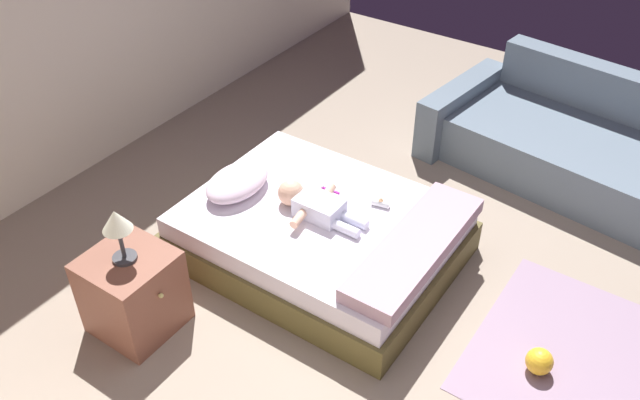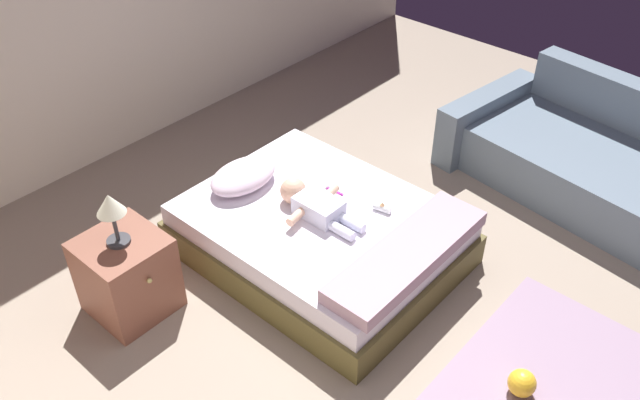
% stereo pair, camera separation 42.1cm
% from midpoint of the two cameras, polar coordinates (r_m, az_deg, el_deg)
% --- Properties ---
extents(ground_plane, '(8.00, 8.00, 0.00)m').
position_cam_midpoint_polar(ground_plane, '(4.05, 4.66, -11.34)').
color(ground_plane, gray).
extents(wall_behind_bed, '(8.00, 0.12, 2.59)m').
position_cam_midpoint_polar(wall_behind_bed, '(5.15, -25.61, 14.17)').
color(wall_behind_bed, beige).
rests_on(wall_behind_bed, ground_plane).
extents(bed, '(1.34, 1.72, 0.37)m').
position_cam_midpoint_polar(bed, '(4.39, -2.75, -3.08)').
color(bed, brown).
rests_on(bed, ground_plane).
extents(pillow, '(0.51, 0.33, 0.15)m').
position_cam_midpoint_polar(pillow, '(4.47, -9.82, 1.46)').
color(pillow, silver).
rests_on(pillow, bed).
extents(baby, '(0.48, 0.64, 0.17)m').
position_cam_midpoint_polar(baby, '(4.24, -3.53, -0.45)').
color(baby, silver).
rests_on(baby, bed).
extents(toothbrush, '(0.02, 0.15, 0.02)m').
position_cam_midpoint_polar(toothbrush, '(4.45, -1.91, 0.82)').
color(toothbrush, '#BE29AD').
rests_on(toothbrush, bed).
extents(couch, '(1.41, 2.31, 0.75)m').
position_cam_midpoint_polar(couch, '(5.43, 19.40, 4.29)').
color(couch, slate).
rests_on(couch, ground_plane).
extents(nightstand, '(0.47, 0.50, 0.53)m').
position_cam_midpoint_polar(nightstand, '(4.10, -18.65, -7.65)').
color(nightstand, brown).
rests_on(nightstand, ground_plane).
extents(lamp, '(0.17, 0.17, 0.34)m').
position_cam_midpoint_polar(lamp, '(3.77, -20.17, -2.14)').
color(lamp, '#333338').
rests_on(lamp, nightstand).
extents(rug, '(1.27, 0.97, 0.01)m').
position_cam_midpoint_polar(rug, '(4.11, 17.50, -12.49)').
color(rug, gray).
rests_on(rug, ground_plane).
extents(toy_ball, '(0.15, 0.15, 0.15)m').
position_cam_midpoint_polar(toy_ball, '(3.91, 15.39, -13.38)').
color(toy_ball, yellow).
rests_on(toy_ball, rug).
extents(blanket, '(1.21, 0.35, 0.09)m').
position_cam_midpoint_polar(blanket, '(3.96, 5.22, -4.16)').
color(blanket, '#AF8E9F').
rests_on(blanket, bed).
extents(baby_bottle, '(0.07, 0.12, 0.07)m').
position_cam_midpoint_polar(baby_bottle, '(4.31, 2.47, -0.36)').
color(baby_bottle, white).
rests_on(baby_bottle, bed).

